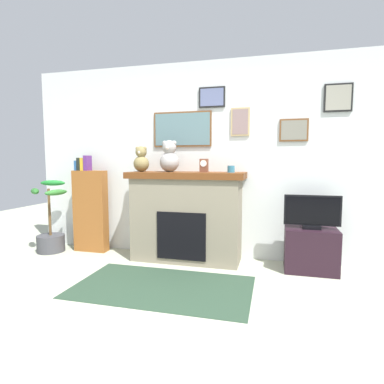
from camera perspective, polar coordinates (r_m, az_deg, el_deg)
name	(u,v)px	position (r m, az deg, el deg)	size (l,w,h in m)	color
ground_plane	(162,328)	(2.67, -5.48, -23.40)	(12.00, 12.00, 0.00)	#ABB197
back_wall	(212,160)	(4.27, 3.66, 5.78)	(5.20, 0.15, 2.60)	silver
fireplace	(187,216)	(4.09, -0.99, -4.38)	(1.50, 0.56, 1.15)	gray
bookshelf	(90,209)	(4.72, -18.00, -2.93)	(0.48, 0.16, 1.37)	brown
potted_plant	(50,232)	(4.95, -24.34, -6.65)	(0.53, 0.51, 1.02)	#3F3F44
tv_stand	(311,250)	(4.00, 20.76, -9.83)	(0.59, 0.40, 0.51)	black
television	(312,213)	(3.90, 20.99, -3.50)	(0.63, 0.14, 0.39)	black
area_rug	(163,287)	(3.40, -5.37, -16.74)	(1.82, 1.05, 0.01)	#283F2E
candle_jar	(231,169)	(3.89, 7.11, 4.16)	(0.09, 0.09, 0.09)	teal
mantel_clock	(204,165)	(3.95, 2.19, 4.84)	(0.10, 0.08, 0.17)	brown
teddy_bear_brown	(141,160)	(4.22, -9.20, 5.71)	(0.21, 0.21, 0.33)	olive
teddy_bear_tan	(169,158)	(4.07, -4.13, 6.22)	(0.25, 0.25, 0.41)	#989492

